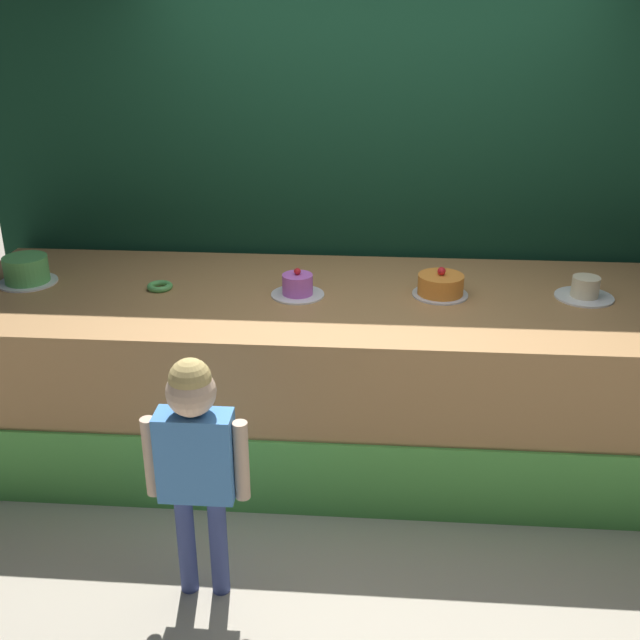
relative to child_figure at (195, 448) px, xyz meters
The scene contains 9 objects.
ground_plane 1.12m from the child_figure, 39.90° to the left, with size 12.00×12.00×0.00m, color #BCB29E.
stage_platform 1.39m from the child_figure, 61.00° to the left, with size 4.38×1.31×0.91m.
curtain_backdrop 2.15m from the child_figure, 71.20° to the left, with size 4.62×0.08×2.73m, color #113823.
child_figure is the anchor object (origin of this frame).
donut 1.31m from the child_figure, 110.62° to the left, with size 0.14×0.14×0.03m, color #59B259.
cake_far_left 1.75m from the child_figure, 133.83° to the left, with size 0.31×0.31×0.15m.
cake_center_left 1.23m from the child_figure, 76.14° to the left, with size 0.28×0.28×0.15m.
cake_center_right 1.63m from the child_figure, 50.01° to the left, with size 0.29×0.29×0.16m.
cake_far_right 2.19m from the child_figure, 35.15° to the left, with size 0.30×0.30×0.11m.
Camera 1 is at (0.02, -3.07, 2.37)m, focal length 42.72 mm.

